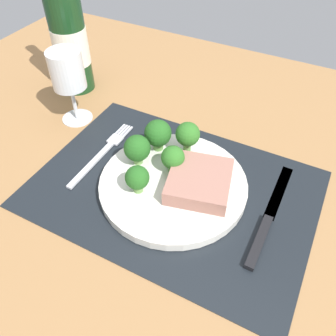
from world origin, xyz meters
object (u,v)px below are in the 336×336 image
at_px(wine_bottle, 69,39).
at_px(fork, 102,153).
at_px(knife, 268,220).
at_px(steak, 199,181).
at_px(wine_glass, 68,74).
at_px(plate, 173,185).

bearing_deg(wine_bottle, fork, -42.43).
distance_m(fork, knife, 0.32).
relative_size(steak, wine_glass, 0.70).
xyz_separation_m(plate, knife, (0.16, 0.01, -0.00)).
distance_m(steak, fork, 0.20).
xyz_separation_m(plate, wine_bottle, (-0.34, 0.18, 0.11)).
height_order(plate, wine_bottle, wine_bottle).
distance_m(plate, steak, 0.05).
distance_m(plate, wine_glass, 0.30).
relative_size(steak, wine_bottle, 0.32).
bearing_deg(fork, steak, -0.98).
distance_m(steak, wine_bottle, 0.43).
xyz_separation_m(fork, wine_glass, (-0.11, 0.07, 0.10)).
height_order(fork, wine_glass, wine_glass).
bearing_deg(fork, plate, -4.68).
relative_size(steak, knife, 0.46).
xyz_separation_m(plate, wine_glass, (-0.27, 0.08, 0.09)).
xyz_separation_m(wine_bottle, wine_glass, (0.07, -0.10, -0.01)).
bearing_deg(wine_glass, knife, -10.36).
bearing_deg(steak, fork, 178.53).
xyz_separation_m(knife, wine_bottle, (-0.51, 0.18, 0.11)).
bearing_deg(wine_glass, fork, -31.79).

